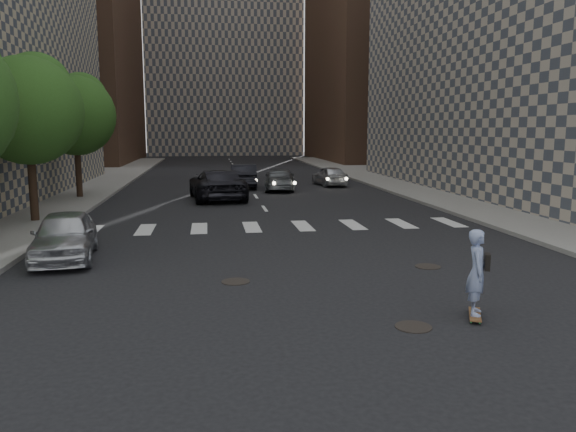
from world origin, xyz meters
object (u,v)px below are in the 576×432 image
traffic_car_b (280,180)px  traffic_car_c (217,185)px  traffic_car_a (219,185)px  traffic_car_e (244,176)px  traffic_car_d (330,176)px  tree_c (77,112)px  skateboarder (477,272)px  silver_sedan (65,236)px  tree_b (30,106)px

traffic_car_b → traffic_car_c: 5.59m
traffic_car_a → traffic_car_e: size_ratio=1.04×
traffic_car_b → traffic_car_d: bearing=-140.0°
tree_c → skateboarder: bearing=-60.5°
tree_c → silver_sedan: size_ratio=1.61×
tree_c → traffic_car_a: (7.37, -1.54, -3.86)m
traffic_car_a → traffic_car_d: traffic_car_a is taller
traffic_car_d → tree_b: bearing=34.5°
tree_c → traffic_car_a: bearing=-11.8°
traffic_car_c → traffic_car_d: traffic_car_c is taller
traffic_car_b → skateboarder: bearing=99.4°
traffic_car_b → traffic_car_d: (3.67, 2.34, 0.00)m
tree_b → skateboarder: (12.05, -13.32, -3.70)m
traffic_car_d → traffic_car_e: 5.76m
skateboarder → silver_sedan: size_ratio=0.44×
silver_sedan → traffic_car_c: size_ratio=0.72×
traffic_car_b → traffic_car_e: bearing=-36.4°
traffic_car_d → traffic_car_e: size_ratio=0.84×
traffic_car_e → tree_c: bearing=31.2°
tree_c → traffic_car_e: 11.03m
skateboarder → traffic_car_d: bearing=108.4°
tree_b → traffic_car_d: bearing=41.6°
traffic_car_d → traffic_car_e: traffic_car_e is taller
skateboarder → traffic_car_a: bearing=127.7°
silver_sedan → traffic_car_b: silver_sedan is taller
tree_b → traffic_car_d: size_ratio=1.71×
tree_b → tree_c: (0.00, 8.00, 0.00)m
silver_sedan → traffic_car_a: (4.68, 13.24, 0.09)m
traffic_car_c → tree_b: bearing=37.2°
traffic_car_a → traffic_car_b: (3.82, 4.41, -0.13)m
tree_c → skateboarder: (12.05, -21.32, -3.70)m
tree_b → silver_sedan: 8.30m
traffic_car_a → traffic_car_d: bearing=-144.7°
traffic_car_a → silver_sedan: bearing=63.8°
silver_sedan → traffic_car_b: 19.58m
tree_c → traffic_car_d: (14.86, 5.21, -3.99)m
traffic_car_a → traffic_car_c: size_ratio=0.83×
traffic_car_a → traffic_car_c: 0.42m
traffic_car_a → traffic_car_b: size_ratio=1.06×
tree_b → traffic_car_c: 10.72m
traffic_car_a → tree_b: bearing=34.5°
tree_b → traffic_car_d: tree_b is taller
silver_sedan → traffic_car_a: traffic_car_a is taller
tree_b → traffic_car_e: size_ratio=1.44×
traffic_car_c → traffic_car_b: bearing=-140.4°
tree_c → traffic_car_e: size_ratio=1.44×
tree_c → traffic_car_c: tree_c is taller
traffic_car_a → traffic_car_b: traffic_car_a is taller
tree_c → traffic_car_b: (11.19, 2.86, -3.99)m
silver_sedan → traffic_car_a: size_ratio=0.86×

